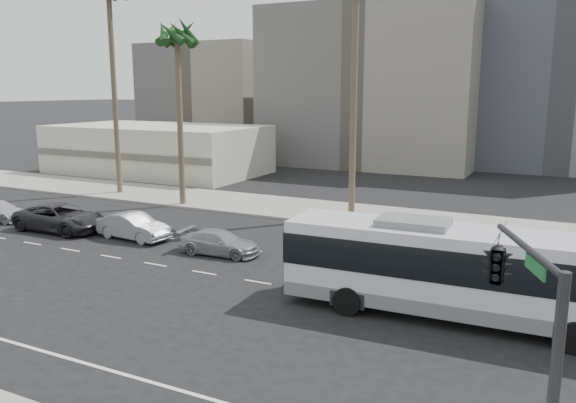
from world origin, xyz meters
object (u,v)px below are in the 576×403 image
Objects in this scene: car_c at (61,218)px; car_b at (134,226)px; traffic_signal at (502,275)px; city_bus at (456,269)px; palm_mid at (177,40)px; car_a at (220,243)px.

car_b is at bearing -86.82° from car_c.
car_c is 30.77m from traffic_signal.
car_b is at bearing 167.21° from city_bus.
car_c is at bearing -101.15° from palm_mid.
traffic_signal is (21.96, -13.68, 4.35)m from car_b.
traffic_signal is 0.45× the size of palm_mid.
car_a is at bearing -44.96° from palm_mid.
traffic_signal is at bearing -117.43° from car_b.
car_b is 0.34× the size of palm_mid.
car_c is (-5.50, -0.46, 0.07)m from car_b.
car_c is at bearing 85.60° from car_a.
traffic_signal is (27.46, -13.22, 4.28)m from car_c.
traffic_signal is at bearing -77.40° from city_bus.
car_a is 18.16m from palm_mid.
palm_mid is at bearing -12.75° from car_c.
car_a is 11.83m from car_c.
city_bus is at bearing -98.97° from car_c.
city_bus is at bearing -96.27° from car_b.
palm_mid is (1.96, 9.94, 11.44)m from car_c.
city_bus is 13.50m from car_a.
car_a is 0.73× the size of traffic_signal.
car_c is at bearing 131.57° from traffic_signal.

